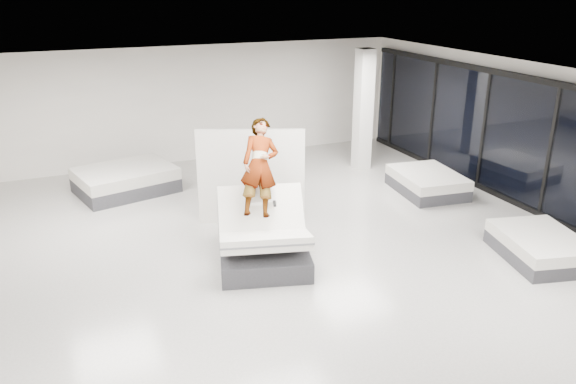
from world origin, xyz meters
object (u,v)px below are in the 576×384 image
(remote, at_px, (275,204))
(divider_panel, at_px, (251,177))
(person, at_px, (260,185))
(column, at_px, (363,110))
(flat_bed_left_far, at_px, (126,180))
(flat_bed_right_near, at_px, (540,247))
(flat_bed_right_far, at_px, (427,182))
(hero_bed, at_px, (263,240))

(remote, bearing_deg, divider_panel, 98.92)
(person, relative_size, column, 0.58)
(remote, height_order, flat_bed_left_far, remote)
(flat_bed_right_near, distance_m, column, 6.17)
(remote, bearing_deg, flat_bed_right_far, 36.72)
(flat_bed_left_far, bearing_deg, divider_panel, -52.66)
(hero_bed, xyz_separation_m, flat_bed_right_far, (4.90, 1.79, -0.17))
(person, xyz_separation_m, column, (4.30, 3.77, 0.24))
(flat_bed_left_far, distance_m, column, 6.36)
(hero_bed, bearing_deg, flat_bed_right_far, 20.04)
(hero_bed, distance_m, flat_bed_right_near, 5.09)
(flat_bed_left_far, xyz_separation_m, column, (6.20, -0.56, 1.30))
(divider_panel, xyz_separation_m, column, (3.98, 2.34, 0.59))
(hero_bed, distance_m, flat_bed_right_far, 5.22)
(flat_bed_left_far, bearing_deg, hero_bed, -68.80)
(hero_bed, height_order, flat_bed_right_far, hero_bed)
(hero_bed, xyz_separation_m, column, (4.39, 4.10, 1.19))
(person, bearing_deg, hero_bed, -90.00)
(flat_bed_right_far, height_order, flat_bed_right_near, flat_bed_right_far)
(hero_bed, height_order, flat_bed_left_far, hero_bed)
(person, xyz_separation_m, flat_bed_left_far, (-1.89, 4.33, -1.06))
(hero_bed, relative_size, flat_bed_right_far, 1.23)
(remote, bearing_deg, flat_bed_right_near, -7.14)
(person, height_order, flat_bed_right_far, person)
(hero_bed, bearing_deg, divider_panel, 76.95)
(hero_bed, bearing_deg, person, 74.89)
(flat_bed_right_near, bearing_deg, person, 154.19)
(person, xyz_separation_m, divider_panel, (0.32, 1.43, -0.35))
(hero_bed, height_order, remote, hero_bed)
(divider_panel, distance_m, flat_bed_right_near, 5.71)
(person, distance_m, flat_bed_right_near, 5.26)
(hero_bed, height_order, flat_bed_right_near, hero_bed)
(divider_panel, xyz_separation_m, flat_bed_right_far, (4.50, 0.03, -0.76))
(remote, relative_size, divider_panel, 0.06)
(remote, xyz_separation_m, divider_panel, (0.20, 1.83, -0.11))
(person, height_order, flat_bed_right_near, person)
(divider_panel, distance_m, flat_bed_right_far, 4.56)
(flat_bed_right_near, bearing_deg, divider_panel, 139.58)
(hero_bed, xyz_separation_m, remote, (0.21, -0.07, 0.70))
(hero_bed, xyz_separation_m, divider_panel, (0.41, 1.76, 0.59))
(column, bearing_deg, flat_bed_left_far, 174.83)
(column, bearing_deg, divider_panel, -149.57)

